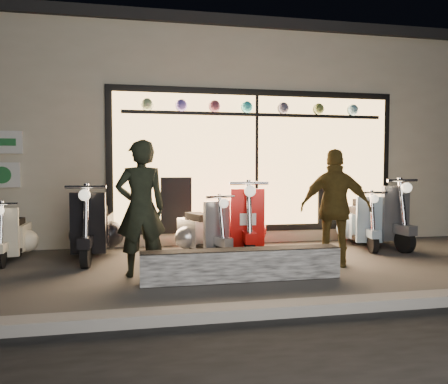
# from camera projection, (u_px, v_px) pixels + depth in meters

# --- Properties ---
(ground) EXTENTS (40.00, 40.00, 0.00)m
(ground) POSITION_uv_depth(u_px,v_px,m) (238.00, 268.00, 6.17)
(ground) COLOR #383533
(ground) RESTS_ON ground
(kerb) EXTENTS (40.00, 0.25, 0.12)m
(kerb) POSITION_uv_depth(u_px,v_px,m) (284.00, 309.00, 4.20)
(kerb) COLOR slate
(kerb) RESTS_ON ground
(shop_building) EXTENTS (10.20, 6.23, 4.20)m
(shop_building) POSITION_uv_depth(u_px,v_px,m) (193.00, 141.00, 10.93)
(shop_building) COLOR beige
(shop_building) RESTS_ON ground
(graffiti_barrier) EXTENTS (2.53, 0.28, 0.40)m
(graffiti_barrier) POSITION_uv_depth(u_px,v_px,m) (241.00, 265.00, 5.50)
(graffiti_barrier) COLOR black
(graffiti_barrier) RESTS_ON ground
(scooter_silver) EXTENTS (0.75, 1.34, 0.97)m
(scooter_silver) POSITION_uv_depth(u_px,v_px,m) (201.00, 231.00, 7.09)
(scooter_silver) COLOR black
(scooter_silver) RESTS_ON ground
(scooter_red) EXTENTS (0.61, 1.63, 1.16)m
(scooter_red) POSITION_uv_depth(u_px,v_px,m) (242.00, 225.00, 7.32)
(scooter_red) COLOR black
(scooter_red) RESTS_ON ground
(scooter_black) EXTENTS (0.56, 1.57, 1.12)m
(scooter_black) POSITION_uv_depth(u_px,v_px,m) (95.00, 229.00, 6.95)
(scooter_black) COLOR black
(scooter_black) RESTS_ON ground
(scooter_cream) EXTENTS (0.40, 1.23, 0.89)m
(scooter_cream) POSITION_uv_depth(u_px,v_px,m) (13.00, 236.00, 6.76)
(scooter_cream) COLOR black
(scooter_cream) RESTS_ON ground
(scooter_blue) EXTENTS (0.61, 1.38, 0.98)m
(scooter_blue) POSITION_uv_depth(u_px,v_px,m) (360.00, 224.00, 7.95)
(scooter_blue) COLOR black
(scooter_blue) RESTS_ON ground
(scooter_grey) EXTENTS (0.66, 1.66, 1.18)m
(scooter_grey) POSITION_uv_depth(u_px,v_px,m) (372.00, 219.00, 8.06)
(scooter_grey) COLOR black
(scooter_grey) RESTS_ON ground
(man) EXTENTS (0.71, 0.52, 1.78)m
(man) POSITION_uv_depth(u_px,v_px,m) (141.00, 208.00, 5.71)
(man) COLOR black
(man) RESTS_ON ground
(woman) EXTENTS (1.07, 0.75, 1.69)m
(woman) POSITION_uv_depth(u_px,v_px,m) (336.00, 208.00, 6.26)
(woman) COLOR #54421A
(woman) RESTS_ON ground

